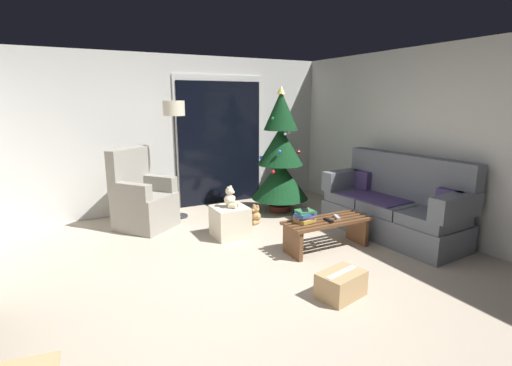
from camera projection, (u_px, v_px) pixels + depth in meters
name	position (u px, v px, depth m)	size (l,w,h in m)	color
ground_plane	(253.00, 283.00, 3.81)	(7.00, 7.00, 0.00)	#B2A38E
wall_back	(167.00, 134.00, 6.19)	(5.72, 0.12, 2.50)	silver
wall_right	(452.00, 144.00, 4.83)	(0.12, 6.00, 2.50)	silver
patio_door_frame	(220.00, 141.00, 6.56)	(1.60, 0.02, 2.20)	silver
patio_door_glass	(221.00, 144.00, 6.56)	(1.50, 0.02, 2.10)	black
couch	(395.00, 206.00, 5.08)	(0.91, 1.99, 1.08)	slate
coffee_table	(327.00, 229.00, 4.62)	(1.10, 0.40, 0.38)	brown
remote_silver	(337.00, 217.00, 4.66)	(0.04, 0.16, 0.02)	#ADADB2
remote_black	(328.00, 220.00, 4.53)	(0.04, 0.16, 0.02)	black
book_stack	(305.00, 216.00, 4.50)	(0.28, 0.22, 0.14)	#B79333
cell_phone	(305.00, 210.00, 4.49)	(0.07, 0.14, 0.01)	black
christmas_tree	(280.00, 158.00, 6.08)	(0.92, 0.92, 2.00)	#4C1E19
armchair	(142.00, 200.00, 5.38)	(0.96, 0.96, 1.13)	gray
floor_lamp	(174.00, 120.00, 5.62)	(0.32, 0.32, 1.78)	#2D2D30
ottoman	(230.00, 222.00, 5.07)	(0.44, 0.44, 0.41)	beige
teddy_bear_cream	(230.00, 198.00, 4.99)	(0.21, 0.22, 0.29)	beige
teddy_bear_honey_by_tree	(255.00, 215.00, 5.62)	(0.21, 0.21, 0.29)	tan
cardboard_box_taped_mid_floor	(341.00, 284.00, 3.53)	(0.49, 0.39, 0.25)	tan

